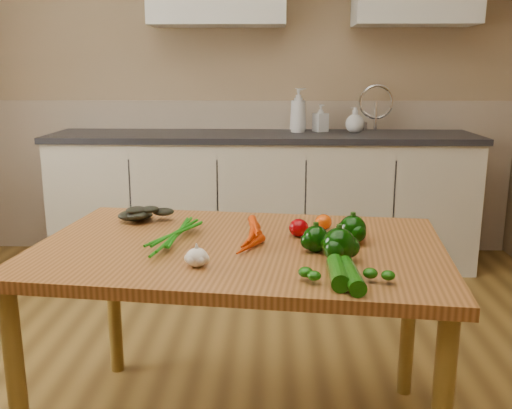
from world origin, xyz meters
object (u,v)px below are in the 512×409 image
object	(u,v)px
garlic_bulb	(197,257)
pepper_b	(353,230)
soap_bottle_b	(321,118)
tomato_b	(323,222)
table	(239,267)
pepper_c	(339,245)
leafy_greens	(145,209)
carrot_bunch	(227,233)
tomato_a	(299,228)
tomato_c	(358,231)
zucchini_a	(351,276)
pepper_a	(316,239)
soap_bottle_c	(355,120)
soap_bottle_a	(298,110)
zucchini_b	(338,273)

from	to	relation	value
garlic_bulb	pepper_b	bearing A→B (deg)	26.87
soap_bottle_b	tomato_b	xyz separation A→B (m)	(-0.14, -1.90, -0.23)
table	pepper_c	world-z (taller)	pepper_c
leafy_greens	garlic_bulb	size ratio (longest dim) A/B	2.92
garlic_bulb	tomato_b	xyz separation A→B (m)	(0.42, 0.42, -0.00)
carrot_bunch	tomato_b	xyz separation A→B (m)	(0.35, 0.17, -0.01)
pepper_c	garlic_bulb	bearing A→B (deg)	-172.44
tomato_a	table	bearing A→B (deg)	-154.42
tomato_c	zucchini_a	distance (m)	0.44
carrot_bunch	pepper_a	distance (m)	0.31
soap_bottle_c	tomato_b	size ratio (longest dim) A/B	2.66
zucchini_a	pepper_c	bearing A→B (deg)	94.08
soap_bottle_a	soap_bottle_b	size ratio (longest dim) A/B	1.59
soap_bottle_a	tomato_c	world-z (taller)	soap_bottle_a
zucchini_b	pepper_c	bearing A→B (deg)	82.99
soap_bottle_c	tomato_b	world-z (taller)	soap_bottle_c
table	zucchini_b	size ratio (longest dim) A/B	8.15
soap_bottle_b	table	bearing A→B (deg)	-130.05
garlic_bulb	tomato_b	world-z (taller)	same
soap_bottle_c	pepper_c	size ratio (longest dim) A/B	1.57
tomato_a	soap_bottle_c	bearing A→B (deg)	76.66
garlic_bulb	pepper_c	distance (m)	0.44
pepper_c	zucchini_a	xyz separation A→B (m)	(0.01, -0.19, -0.03)
zucchini_a	tomato_a	bearing A→B (deg)	105.16
soap_bottle_a	tomato_c	size ratio (longest dim) A/B	4.83
pepper_a	tomato_a	xyz separation A→B (m)	(-0.05, 0.17, -0.01)
tomato_b	zucchini_b	bearing A→B (deg)	-90.68
pepper_a	zucchini_b	bearing A→B (deg)	-81.02
pepper_b	tomato_b	size ratio (longest dim) A/B	1.53
pepper_c	tomato_b	world-z (taller)	pepper_c
tomato_a	tomato_b	distance (m)	0.14
carrot_bunch	pepper_b	xyz separation A→B (m)	(0.43, 0.00, 0.01)
pepper_a	pepper_c	size ratio (longest dim) A/B	0.81
zucchini_a	soap_bottle_c	bearing A→B (deg)	81.98
pepper_b	zucchini_b	distance (m)	0.38
tomato_a	pepper_a	bearing A→B (deg)	-74.68
tomato_c	zucchini_a	xyz separation A→B (m)	(-0.08, -0.44, -0.00)
pepper_b	soap_bottle_b	bearing A→B (deg)	88.48
table	soap_bottle_c	bearing A→B (deg)	78.66
soap_bottle_b	carrot_bunch	size ratio (longest dim) A/B	0.73
pepper_c	tomato_b	size ratio (longest dim) A/B	1.69
soap_bottle_b	garlic_bulb	world-z (taller)	soap_bottle_b
soap_bottle_c	pepper_c	world-z (taller)	soap_bottle_c
table	zucchini_b	world-z (taller)	zucchini_b
soap_bottle_c	garlic_bulb	bearing A→B (deg)	-19.91
soap_bottle_a	pepper_c	distance (m)	2.24
soap_bottle_a	zucchini_a	world-z (taller)	soap_bottle_a
pepper_b	leafy_greens	bearing A→B (deg)	161.21
table	soap_bottle_a	size ratio (longest dim) A/B	4.96
soap_bottle_b	soap_bottle_c	world-z (taller)	soap_bottle_b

